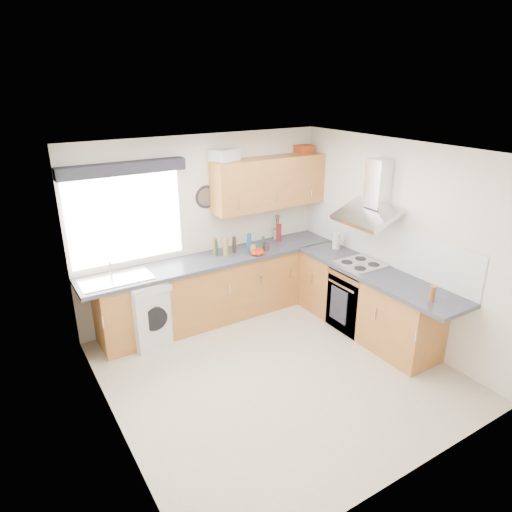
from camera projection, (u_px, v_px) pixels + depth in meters
ground_plane at (276, 371)px, 5.26m from camera, size 3.60×3.60×0.00m
ceiling at (281, 152)px, 4.35m from camera, size 3.60×3.60×0.02m
wall_back at (204, 228)px, 6.23m from camera, size 3.60×0.02×2.50m
wall_front at (415, 354)px, 3.38m from camera, size 3.60×0.02×2.50m
wall_left at (106, 316)px, 3.93m from camera, size 0.02×3.60×2.50m
wall_right at (397, 242)px, 5.69m from camera, size 0.02×3.60×2.50m
window at (126, 219)px, 5.60m from camera, size 1.40×0.02×1.10m
window_blind at (123, 168)px, 5.30m from camera, size 1.50×0.18×0.14m
splashback at (378, 241)px, 5.95m from camera, size 0.01×3.00×0.54m
base_cab_back at (209, 291)px, 6.25m from camera, size 3.00×0.58×0.86m
base_cab_corner at (303, 268)px, 7.03m from camera, size 0.60×0.60×0.86m
base_cab_right at (366, 302)px, 5.97m from camera, size 0.58×2.10×0.86m
worktop_back at (215, 260)px, 6.13m from camera, size 3.60×0.62×0.05m
worktop_right at (377, 274)px, 5.68m from camera, size 0.62×2.42×0.05m
sink at (115, 276)px, 5.45m from camera, size 0.84×0.46×0.10m
oven at (357, 298)px, 6.08m from camera, size 0.56×0.58×0.85m
hob_plate at (360, 264)px, 5.90m from camera, size 0.52×0.52×0.01m
extractor_hood at (372, 199)px, 5.64m from camera, size 0.52×0.78×0.66m
upper_cabinets at (269, 183)px, 6.36m from camera, size 1.70×0.35×0.70m
washing_machine at (147, 309)px, 5.77m from camera, size 0.69×0.67×0.86m
wall_clock at (207, 197)px, 6.09m from camera, size 0.31×0.04×0.31m
casserole at (224, 155)px, 5.96m from camera, size 0.44×0.37×0.15m
storage_box at (304, 149)px, 6.61m from camera, size 0.26×0.22×0.11m
utensil_pot at (277, 234)px, 6.81m from camera, size 0.12×0.12×0.15m
kitchen_roll at (336, 241)px, 6.41m from camera, size 0.11×0.11×0.23m
tomato_cluster at (257, 252)px, 6.22m from camera, size 0.19×0.19×0.07m
jar_0 at (267, 245)px, 6.43m from camera, size 0.07×0.07×0.10m
jar_1 at (215, 247)px, 6.17m from camera, size 0.06×0.06×0.24m
jar_2 at (253, 250)px, 6.23m from camera, size 0.07×0.07×0.13m
jar_3 at (263, 243)px, 6.42m from camera, size 0.04×0.04×0.18m
jar_4 at (279, 233)px, 6.72m from camera, size 0.08×0.08×0.25m
jar_5 at (226, 247)px, 6.17m from camera, size 0.07×0.07×0.24m
jar_6 at (267, 248)px, 6.36m from camera, size 0.06×0.06×0.09m
jar_7 at (216, 248)px, 6.16m from camera, size 0.05×0.05×0.21m
jar_8 at (234, 245)px, 6.26m from camera, size 0.05×0.05×0.23m
jar_9 at (249, 241)px, 6.40m from camera, size 0.07×0.07×0.22m
bottle_0 at (432, 294)px, 4.90m from camera, size 0.06×0.06×0.17m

